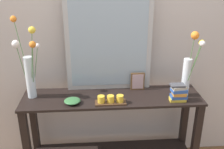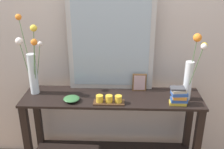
{
  "view_description": "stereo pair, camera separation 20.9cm",
  "coord_description": "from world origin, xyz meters",
  "px_view_note": "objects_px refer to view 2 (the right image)",
  "views": [
    {
      "loc": [
        -0.14,
        -1.93,
        1.78
      ],
      "look_at": [
        0.0,
        0.0,
        0.98
      ],
      "focal_mm": 41.97,
      "sensor_mm": 36.0,
      "label": 1
    },
    {
      "loc": [
        0.07,
        -1.93,
        1.78
      ],
      "look_at": [
        0.0,
        0.0,
        0.98
      ],
      "focal_mm": 41.97,
      "sensor_mm": 36.0,
      "label": 2
    }
  ],
  "objects_px": {
    "tall_vase_left": "(32,64)",
    "vase_right": "(191,72)",
    "candle_tray": "(109,100)",
    "decorative_bowl": "(72,99)",
    "picture_frame_small": "(139,83)",
    "mirror_leaning": "(111,41)",
    "console_table": "(112,128)",
    "book_stack": "(179,96)"
  },
  "relations": [
    {
      "from": "book_stack",
      "to": "candle_tray",
      "type": "bearing_deg",
      "value": -179.66
    },
    {
      "from": "mirror_leaning",
      "to": "book_stack",
      "type": "relative_size",
      "value": 5.95
    },
    {
      "from": "candle_tray",
      "to": "console_table",
      "type": "bearing_deg",
      "value": 80.47
    },
    {
      "from": "picture_frame_small",
      "to": "book_stack",
      "type": "xyz_separation_m",
      "value": [
        0.29,
        -0.23,
        -0.01
      ]
    },
    {
      "from": "candle_tray",
      "to": "picture_frame_small",
      "type": "height_order",
      "value": "picture_frame_small"
    },
    {
      "from": "picture_frame_small",
      "to": "book_stack",
      "type": "bearing_deg",
      "value": -38.19
    },
    {
      "from": "mirror_leaning",
      "to": "vase_right",
      "type": "bearing_deg",
      "value": -17.07
    },
    {
      "from": "tall_vase_left",
      "to": "vase_right",
      "type": "height_order",
      "value": "tall_vase_left"
    },
    {
      "from": "tall_vase_left",
      "to": "picture_frame_small",
      "type": "xyz_separation_m",
      "value": [
        0.89,
        0.08,
        -0.18
      ]
    },
    {
      "from": "vase_right",
      "to": "decorative_bowl",
      "type": "height_order",
      "value": "vase_right"
    },
    {
      "from": "mirror_leaning",
      "to": "book_stack",
      "type": "bearing_deg",
      "value": -27.06
    },
    {
      "from": "book_stack",
      "to": "picture_frame_small",
      "type": "bearing_deg",
      "value": 141.81
    },
    {
      "from": "console_table",
      "to": "decorative_bowl",
      "type": "height_order",
      "value": "decorative_bowl"
    },
    {
      "from": "picture_frame_small",
      "to": "candle_tray",
      "type": "bearing_deg",
      "value": -137.32
    },
    {
      "from": "console_table",
      "to": "candle_tray",
      "type": "bearing_deg",
      "value": -99.53
    },
    {
      "from": "tall_vase_left",
      "to": "book_stack",
      "type": "height_order",
      "value": "tall_vase_left"
    },
    {
      "from": "console_table",
      "to": "decorative_bowl",
      "type": "bearing_deg",
      "value": -163.51
    },
    {
      "from": "console_table",
      "to": "tall_vase_left",
      "type": "relative_size",
      "value": 2.27
    },
    {
      "from": "tall_vase_left",
      "to": "decorative_bowl",
      "type": "relative_size",
      "value": 5.06
    },
    {
      "from": "vase_right",
      "to": "candle_tray",
      "type": "xyz_separation_m",
      "value": [
        -0.63,
        -0.08,
        -0.21
      ]
    },
    {
      "from": "book_stack",
      "to": "tall_vase_left",
      "type": "bearing_deg",
      "value": 172.74
    },
    {
      "from": "console_table",
      "to": "candle_tray",
      "type": "distance_m",
      "value": 0.36
    },
    {
      "from": "vase_right",
      "to": "console_table",
      "type": "bearing_deg",
      "value": 176.89
    },
    {
      "from": "candle_tray",
      "to": "tall_vase_left",
      "type": "bearing_deg",
      "value": 166.48
    },
    {
      "from": "mirror_leaning",
      "to": "vase_right",
      "type": "distance_m",
      "value": 0.68
    },
    {
      "from": "candle_tray",
      "to": "decorative_bowl",
      "type": "height_order",
      "value": "candle_tray"
    },
    {
      "from": "decorative_bowl",
      "to": "book_stack",
      "type": "relative_size",
      "value": 0.9
    },
    {
      "from": "picture_frame_small",
      "to": "decorative_bowl",
      "type": "height_order",
      "value": "picture_frame_small"
    },
    {
      "from": "tall_vase_left",
      "to": "book_stack",
      "type": "relative_size",
      "value": 4.53
    },
    {
      "from": "vase_right",
      "to": "picture_frame_small",
      "type": "bearing_deg",
      "value": 158.93
    },
    {
      "from": "vase_right",
      "to": "mirror_leaning",
      "type": "bearing_deg",
      "value": 162.93
    },
    {
      "from": "book_stack",
      "to": "mirror_leaning",
      "type": "bearing_deg",
      "value": 152.94
    },
    {
      "from": "mirror_leaning",
      "to": "decorative_bowl",
      "type": "xyz_separation_m",
      "value": [
        -0.3,
        -0.25,
        -0.41
      ]
    },
    {
      "from": "decorative_bowl",
      "to": "picture_frame_small",
      "type": "bearing_deg",
      "value": 20.73
    },
    {
      "from": "mirror_leaning",
      "to": "book_stack",
      "type": "distance_m",
      "value": 0.7
    },
    {
      "from": "tall_vase_left",
      "to": "decorative_bowl",
      "type": "height_order",
      "value": "tall_vase_left"
    },
    {
      "from": "tall_vase_left",
      "to": "console_table",
      "type": "bearing_deg",
      "value": -3.11
    },
    {
      "from": "mirror_leaning",
      "to": "book_stack",
      "type": "height_order",
      "value": "mirror_leaning"
    },
    {
      "from": "mirror_leaning",
      "to": "candle_tray",
      "type": "xyz_separation_m",
      "value": [
        -0.0,
        -0.28,
        -0.4
      ]
    },
    {
      "from": "mirror_leaning",
      "to": "book_stack",
      "type": "xyz_separation_m",
      "value": [
        0.54,
        -0.27,
        -0.36
      ]
    },
    {
      "from": "mirror_leaning",
      "to": "decorative_bowl",
      "type": "bearing_deg",
      "value": -140.17
    },
    {
      "from": "mirror_leaning",
      "to": "picture_frame_small",
      "type": "xyz_separation_m",
      "value": [
        0.25,
        -0.05,
        -0.35
      ]
    }
  ]
}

